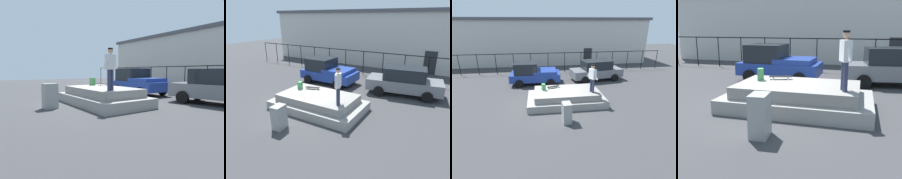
% 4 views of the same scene
% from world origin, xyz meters
% --- Properties ---
extents(ground_plane, '(60.00, 60.00, 0.00)m').
position_xyz_m(ground_plane, '(0.00, 0.00, 0.00)').
color(ground_plane, '#38383A').
extents(concrete_ledge, '(4.88, 2.78, 0.84)m').
position_xyz_m(concrete_ledge, '(0.71, 0.14, 0.38)').
color(concrete_ledge, gray).
rests_on(concrete_ledge, ground_plane).
extents(skateboarder, '(0.45, 0.97, 1.75)m').
position_xyz_m(skateboarder, '(2.25, -0.41, 1.87)').
color(skateboarder, '#2D334C').
rests_on(skateboarder, concrete_ledge).
extents(skateboard, '(0.84, 0.43, 0.12)m').
position_xyz_m(skateboard, '(-0.06, 0.68, 0.94)').
color(skateboard, black).
rests_on(skateboard, concrete_ledge).
extents(backpack, '(0.27, 0.33, 0.42)m').
position_xyz_m(backpack, '(-0.71, 0.38, 1.05)').
color(backpack, '#33723F').
rests_on(backpack, concrete_ledge).
extents(car_blue_pickup_near, '(4.13, 2.29, 1.83)m').
position_xyz_m(car_blue_pickup_near, '(-1.44, 4.41, 0.90)').
color(car_blue_pickup_near, navy).
rests_on(car_blue_pickup_near, ground_plane).
extents(car_grey_sedan_mid, '(4.76, 2.50, 1.77)m').
position_xyz_m(car_grey_sedan_mid, '(4.13, 4.70, 0.89)').
color(car_grey_sedan_mid, slate).
rests_on(car_grey_sedan_mid, ground_plane).
extents(utility_box, '(0.49, 0.63, 1.11)m').
position_xyz_m(utility_box, '(0.37, -2.35, 0.55)').
color(utility_box, gray).
rests_on(utility_box, ground_plane).
extents(fence_row, '(24.06, 0.06, 2.04)m').
position_xyz_m(fence_row, '(-0.00, 7.80, 1.35)').
color(fence_row, black).
rests_on(fence_row, ground_plane).
extents(warehouse_building, '(25.18, 7.24, 5.42)m').
position_xyz_m(warehouse_building, '(0.00, 14.17, 2.72)').
color(warehouse_building, beige).
rests_on(warehouse_building, ground_plane).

